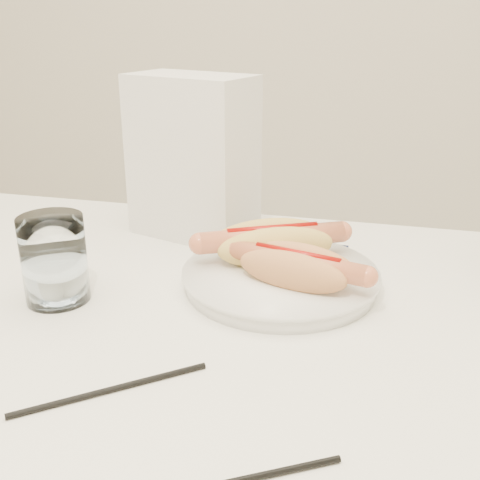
% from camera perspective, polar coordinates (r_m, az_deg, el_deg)
% --- Properties ---
extents(table, '(1.20, 0.80, 0.75)m').
position_cam_1_polar(table, '(0.74, -4.52, -11.72)').
color(table, white).
rests_on(table, ground).
extents(plate, '(0.29, 0.29, 0.02)m').
position_cam_1_polar(plate, '(0.78, 3.91, -3.88)').
color(plate, white).
rests_on(plate, table).
extents(hotdog_left, '(0.19, 0.14, 0.06)m').
position_cam_1_polar(hotdog_left, '(0.81, 3.15, -0.31)').
color(hotdog_left, '#ECC45E').
rests_on(hotdog_left, plate).
extents(hotdog_right, '(0.18, 0.10, 0.05)m').
position_cam_1_polar(hotdog_right, '(0.74, 5.54, -2.66)').
color(hotdog_right, '#DF9257').
rests_on(hotdog_right, plate).
extents(water_glass, '(0.08, 0.08, 0.11)m').
position_cam_1_polar(water_glass, '(0.77, -17.54, -1.79)').
color(water_glass, white).
rests_on(water_glass, table).
extents(chopstick_near, '(0.15, 0.13, 0.01)m').
position_cam_1_polar(chopstick_near, '(0.60, -12.33, -13.95)').
color(chopstick_near, black).
rests_on(chopstick_near, table).
extents(napkin_box, '(0.21, 0.16, 0.25)m').
position_cam_1_polar(napkin_box, '(0.94, -4.61, 7.96)').
color(napkin_box, silver).
rests_on(napkin_box, table).
extents(navy_napkin, '(0.14, 0.14, 0.01)m').
position_cam_1_polar(navy_napkin, '(0.87, 5.69, -1.85)').
color(navy_napkin, '#111735').
rests_on(navy_napkin, table).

